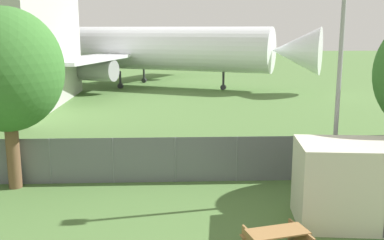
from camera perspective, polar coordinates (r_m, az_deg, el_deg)
The scene contains 5 objects.
perimeter_fence at distance 18.53m, azimuth -2.14°, elevation -5.06°, with size 56.07×0.07×1.90m.
airplane at distance 49.97m, azimuth -6.63°, elevation 8.99°, with size 37.08×28.91×13.35m.
portable_cabin at distance 15.60m, azimuth 21.24°, elevation -7.59°, with size 4.60×2.73×2.68m.
tree_far_right at distance 18.54m, azimuth -22.51°, elevation 5.83°, with size 4.32×4.32×7.08m.
light_mast at distance 16.78m, azimuth 18.34°, elevation 7.50°, with size 0.44×0.44×8.68m.
Camera 1 is at (-0.07, -8.09, 6.24)m, focal length 42.00 mm.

